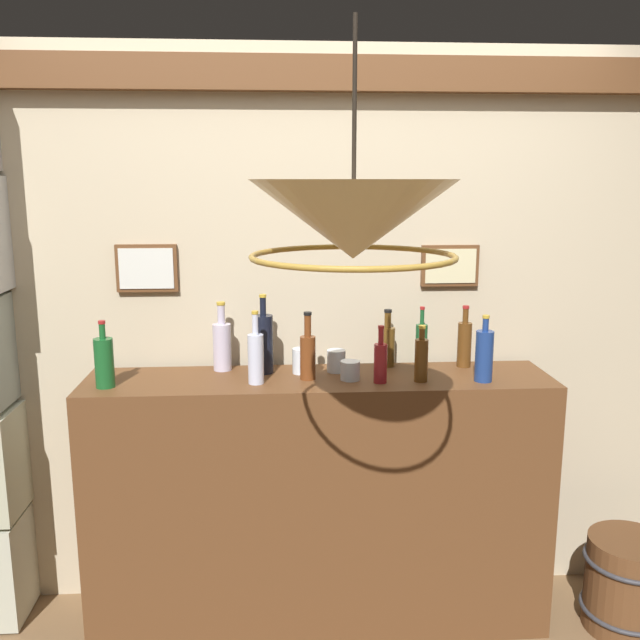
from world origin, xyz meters
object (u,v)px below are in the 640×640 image
(liquor_bottle_vodka, at_px, (264,343))
(liquor_bottle_gin, at_px, (421,344))
(liquor_bottle_sherry, at_px, (464,343))
(pendant_lamp, at_px, (353,222))
(liquor_bottle_amaro, at_px, (104,362))
(liquor_bottle_brandy, at_px, (387,344))
(liquor_bottle_vermouth, at_px, (308,354))
(glass_tumbler_rocks, at_px, (350,370))
(liquor_bottle_rum, at_px, (484,355))
(glass_tumbler_highball, at_px, (336,361))
(liquor_bottle_port, at_px, (421,359))
(liquor_bottle_whiskey, at_px, (256,357))
(glass_tumbler_shot, at_px, (302,361))
(liquor_bottle_rye, at_px, (222,345))
(wooden_barrel, at_px, (628,584))
(liquor_bottle_mezcal, at_px, (381,361))

(liquor_bottle_vodka, bearing_deg, liquor_bottle_gin, 5.48)
(liquor_bottle_sherry, distance_m, pendant_lamp, 1.28)
(liquor_bottle_amaro, distance_m, liquor_bottle_brandy, 1.17)
(liquor_bottle_vermouth, bearing_deg, liquor_bottle_sherry, 12.18)
(liquor_bottle_amaro, bearing_deg, glass_tumbler_rocks, 2.18)
(liquor_bottle_rum, relative_size, glass_tumbler_highball, 2.88)
(liquor_bottle_port, bearing_deg, liquor_bottle_sherry, 41.99)
(liquor_bottle_whiskey, xyz_separation_m, glass_tumbler_shot, (0.19, 0.14, -0.06))
(glass_tumbler_shot, height_order, pendant_lamp, pendant_lamp)
(liquor_bottle_rye, xyz_separation_m, glass_tumbler_highball, (0.48, -0.06, -0.06))
(glass_tumbler_rocks, bearing_deg, liquor_bottle_rye, 160.84)
(liquor_bottle_vodka, xyz_separation_m, liquor_bottle_vermouth, (0.18, -0.11, -0.03))
(liquor_bottle_rum, bearing_deg, liquor_bottle_amaro, 179.35)
(liquor_bottle_brandy, bearing_deg, liquor_bottle_vermouth, -153.65)
(liquor_bottle_port, height_order, glass_tumbler_rocks, liquor_bottle_port)
(liquor_bottle_brandy, distance_m, pendant_lamp, 1.19)
(liquor_bottle_rye, xyz_separation_m, liquor_bottle_port, (0.80, -0.22, -0.02))
(pendant_lamp, bearing_deg, glass_tumbler_highball, 87.52)
(liquor_bottle_rum, bearing_deg, wooden_barrel, -5.27)
(liquor_bottle_port, distance_m, glass_tumbler_rocks, 0.29)
(liquor_bottle_sherry, xyz_separation_m, pendant_lamp, (-0.60, -0.98, 0.58))
(liquor_bottle_vermouth, height_order, wooden_barrel, liquor_bottle_vermouth)
(liquor_bottle_amaro, distance_m, glass_tumbler_shot, 0.79)
(glass_tumbler_shot, bearing_deg, glass_tumbler_highball, 4.32)
(liquor_bottle_mezcal, distance_m, wooden_barrel, 1.45)
(liquor_bottle_brandy, bearing_deg, liquor_bottle_amaro, -168.55)
(liquor_bottle_rye, distance_m, liquor_bottle_whiskey, 0.25)
(liquor_bottle_vodka, bearing_deg, liquor_bottle_sherry, 2.74)
(liquor_bottle_vodka, relative_size, liquor_bottle_rye, 1.13)
(liquor_bottle_vermouth, relative_size, liquor_bottle_brandy, 1.11)
(liquor_bottle_gin, relative_size, wooden_barrel, 0.64)
(liquor_bottle_mezcal, distance_m, glass_tumbler_rocks, 0.13)
(liquor_bottle_port, height_order, liquor_bottle_rum, liquor_bottle_rum)
(liquor_bottle_brandy, relative_size, wooden_barrel, 0.61)
(liquor_bottle_port, height_order, liquor_bottle_mezcal, liquor_bottle_mezcal)
(liquor_bottle_vermouth, distance_m, liquor_bottle_port, 0.45)
(liquor_bottle_whiskey, relative_size, glass_tumbler_rocks, 3.68)
(liquor_bottle_whiskey, xyz_separation_m, liquor_bottle_gin, (0.71, 0.22, -0.01))
(liquor_bottle_mezcal, height_order, glass_tumbler_rocks, liquor_bottle_mezcal)
(liquor_bottle_rye, bearing_deg, liquor_bottle_port, -15.50)
(liquor_bottle_whiskey, xyz_separation_m, pendant_lamp, (0.29, -0.78, 0.57))
(liquor_bottle_brandy, height_order, pendant_lamp, pendant_lamp)
(glass_tumbler_rocks, height_order, glass_tumbler_highball, glass_tumbler_highball)
(liquor_bottle_whiskey, bearing_deg, glass_tumbler_shot, 36.31)
(liquor_bottle_vodka, xyz_separation_m, liquor_bottle_mezcal, (0.46, -0.17, -0.04))
(liquor_bottle_brandy, height_order, wooden_barrel, liquor_bottle_brandy)
(liquor_bottle_amaro, xyz_separation_m, glass_tumbler_highball, (0.92, 0.16, -0.06))
(glass_tumbler_rocks, bearing_deg, liquor_bottle_mezcal, -22.35)
(glass_tumbler_highball, distance_m, wooden_barrel, 1.56)
(liquor_bottle_port, bearing_deg, liquor_bottle_gin, 77.95)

